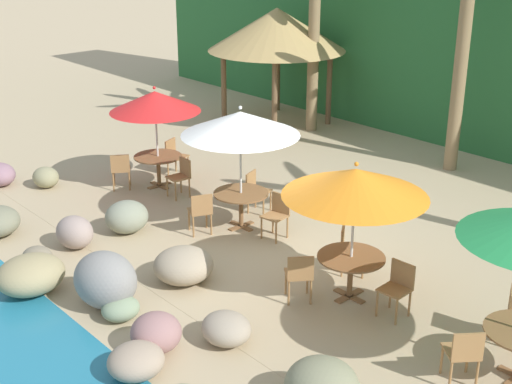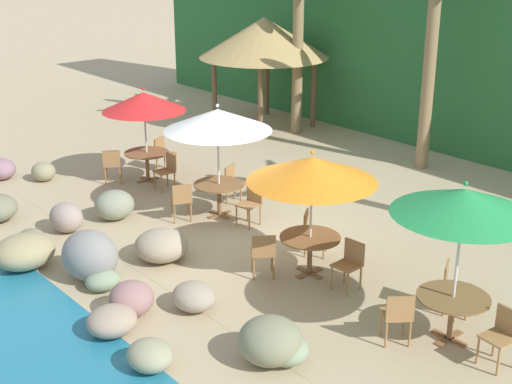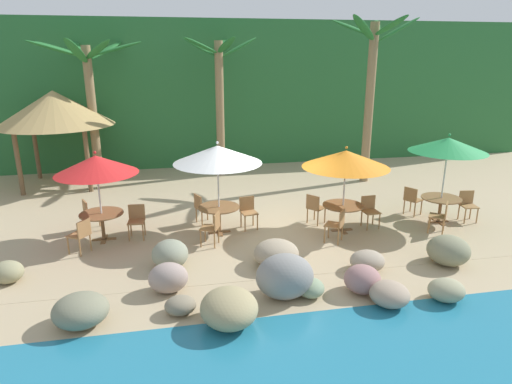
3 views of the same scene
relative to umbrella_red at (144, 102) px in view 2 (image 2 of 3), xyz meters
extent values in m
plane|color=tan|center=(4.42, -0.30, -2.01)|extent=(120.00, 120.00, 0.00)
cube|color=tan|center=(4.42, -0.30, -2.01)|extent=(18.00, 5.20, 0.01)
cube|color=#286633|center=(4.42, 8.70, 0.99)|extent=(28.00, 2.40, 6.00)
ellipsoid|color=gray|center=(4.39, -3.73, -1.83)|extent=(0.56, 0.60, 0.36)
ellipsoid|color=gray|center=(5.98, -2.92, -1.78)|extent=(0.78, 0.70, 0.46)
ellipsoid|color=gray|center=(1.68, -1.91, -1.69)|extent=(0.82, 0.86, 0.64)
ellipsoid|color=gray|center=(5.46, -3.79, -1.72)|extent=(0.74, 0.73, 0.57)
ellipsoid|color=gray|center=(4.05, -2.27, -1.72)|extent=(1.03, 1.02, 0.59)
ellipsoid|color=#9B8D64|center=(2.68, -4.38, -1.69)|extent=(1.03, 1.14, 0.64)
ellipsoid|color=gray|center=(6.95, -4.40, -1.80)|extent=(0.72, 0.64, 0.43)
ellipsoid|color=gray|center=(1.63, -3.02, -1.70)|extent=(0.80, 0.65, 0.62)
ellipsoid|color=gray|center=(3.88, -3.67, -1.56)|extent=(1.15, 0.94, 0.90)
ellipsoid|color=gray|center=(8.04, -2.85, -1.78)|extent=(0.83, 0.69, 0.46)
ellipsoid|color=gray|center=(5.78, -4.34, -1.78)|extent=(0.76, 0.79, 0.45)
ellipsoid|color=gray|center=(-2.52, -2.72, -1.75)|extent=(0.82, 0.70, 0.53)
ellipsoid|color=gray|center=(1.84, -3.88, -1.84)|extent=(0.59, 0.52, 0.34)
ellipsoid|color=gray|center=(-1.69, -1.98, -1.77)|extent=(0.65, 0.58, 0.48)
ellipsoid|color=gray|center=(7.92, -2.98, -1.67)|extent=(0.96, 0.94, 0.68)
cylinder|color=silver|center=(0.00, 0.00, -0.95)|extent=(0.04, 0.04, 2.11)
cone|color=red|center=(0.00, 0.00, 0.00)|extent=(2.04, 2.04, 0.46)
sphere|color=red|center=(0.00, 0.00, 0.31)|extent=(0.07, 0.07, 0.07)
cube|color=brown|center=(0.00, 0.00, -2.00)|extent=(0.60, 0.12, 0.03)
cube|color=brown|center=(0.00, 0.00, -2.00)|extent=(0.12, 0.60, 0.03)
cylinder|color=brown|center=(0.00, 0.00, -1.64)|extent=(0.09, 0.09, 0.71)
cylinder|color=brown|center=(0.00, 0.00, -1.29)|extent=(1.10, 1.10, 0.03)
cylinder|color=#9E7042|center=(1.01, -0.26, -1.79)|extent=(0.04, 0.04, 0.45)
cylinder|color=#9E7042|center=(0.66, -0.23, -1.79)|extent=(0.04, 0.04, 0.45)
cylinder|color=#9E7042|center=(1.04, 0.10, -1.79)|extent=(0.04, 0.04, 0.45)
cylinder|color=#9E7042|center=(0.68, 0.13, -1.79)|extent=(0.04, 0.04, 0.45)
cube|color=#9E7042|center=(0.85, -0.07, -1.55)|extent=(0.45, 0.45, 0.03)
cube|color=#9E7042|center=(0.86, 0.13, -1.35)|extent=(0.42, 0.07, 0.42)
cylinder|color=#9E7042|center=(-0.23, 1.02, -1.79)|extent=(0.04, 0.04, 0.45)
cylinder|color=#9E7042|center=(-0.09, 0.69, -1.79)|extent=(0.04, 0.04, 0.45)
cylinder|color=#9E7042|center=(-0.56, 0.88, -1.79)|extent=(0.04, 0.04, 0.45)
cylinder|color=#9E7042|center=(-0.42, 0.55, -1.79)|extent=(0.04, 0.04, 0.45)
cube|color=#9E7042|center=(-0.33, 0.78, -1.55)|extent=(0.55, 0.55, 0.03)
cube|color=#9E7042|center=(-0.51, 0.71, -1.35)|extent=(0.20, 0.40, 0.42)
cylinder|color=#9E7042|center=(-0.71, -0.76, -1.79)|extent=(0.04, 0.04, 0.45)
cylinder|color=#9E7042|center=(-0.52, -0.46, -1.79)|extent=(0.04, 0.04, 0.45)
cylinder|color=#9E7042|center=(-0.41, -0.96, -1.79)|extent=(0.04, 0.04, 0.45)
cylinder|color=#9E7042|center=(-0.22, -0.66, -1.79)|extent=(0.04, 0.04, 0.45)
cube|color=#9E7042|center=(-0.47, -0.71, -1.55)|extent=(0.58, 0.58, 0.03)
cube|color=#9E7042|center=(-0.30, -0.82, -1.35)|extent=(0.26, 0.37, 0.42)
cylinder|color=silver|center=(3.01, -0.08, -0.88)|extent=(0.04, 0.04, 2.26)
cone|color=white|center=(3.01, -0.08, 0.15)|extent=(2.30, 2.30, 0.46)
sphere|color=white|center=(3.01, -0.08, 0.46)|extent=(0.07, 0.07, 0.07)
cube|color=brown|center=(3.01, -0.08, -2.00)|extent=(0.60, 0.12, 0.03)
cube|color=brown|center=(3.01, -0.08, -2.00)|extent=(0.12, 0.60, 0.03)
cylinder|color=brown|center=(3.01, -0.08, -1.64)|extent=(0.09, 0.09, 0.71)
cylinder|color=brown|center=(3.01, -0.08, -1.29)|extent=(1.10, 1.10, 0.03)
cylinder|color=#9E7042|center=(4.05, -0.10, -1.79)|extent=(0.04, 0.04, 0.45)
cylinder|color=#9E7042|center=(3.70, -0.16, -1.79)|extent=(0.04, 0.04, 0.45)
cylinder|color=#9E7042|center=(4.00, 0.25, -1.79)|extent=(0.04, 0.04, 0.45)
cylinder|color=#9E7042|center=(3.64, 0.20, -1.79)|extent=(0.04, 0.04, 0.45)
cube|color=#9E7042|center=(3.85, 0.05, -1.55)|extent=(0.48, 0.48, 0.03)
cube|color=#9E7042|center=(3.82, 0.25, -1.35)|extent=(0.42, 0.10, 0.42)
cylinder|color=#9E7042|center=(2.78, 0.94, -1.79)|extent=(0.04, 0.04, 0.45)
cylinder|color=#9E7042|center=(2.91, 0.61, -1.79)|extent=(0.04, 0.04, 0.45)
cylinder|color=#9E7042|center=(2.45, 0.80, -1.79)|extent=(0.04, 0.04, 0.45)
cylinder|color=#9E7042|center=(2.58, 0.47, -1.79)|extent=(0.04, 0.04, 0.45)
cube|color=#9E7042|center=(2.68, 0.71, -1.55)|extent=(0.55, 0.55, 0.03)
cube|color=#9E7042|center=(2.50, 0.63, -1.35)|extent=(0.19, 0.40, 0.42)
cylinder|color=#9E7042|center=(2.44, -0.95, -1.79)|extent=(0.04, 0.04, 0.45)
cylinder|color=#9E7042|center=(2.58, -0.63, -1.79)|extent=(0.04, 0.04, 0.45)
cylinder|color=#9E7042|center=(2.77, -1.09, -1.79)|extent=(0.04, 0.04, 0.45)
cylinder|color=#9E7042|center=(2.91, -0.77, -1.79)|extent=(0.04, 0.04, 0.45)
cube|color=#9E7042|center=(2.67, -0.86, -1.55)|extent=(0.55, 0.55, 0.03)
cube|color=#9E7042|center=(2.86, -0.94, -1.35)|extent=(0.20, 0.40, 0.42)
cylinder|color=silver|center=(6.31, -0.58, -0.96)|extent=(0.04, 0.04, 2.11)
cone|color=orange|center=(6.31, -0.58, 0.00)|extent=(2.30, 2.30, 0.45)
sphere|color=orange|center=(6.31, -0.58, 0.30)|extent=(0.07, 0.07, 0.07)
cube|color=brown|center=(6.31, -0.58, -2.00)|extent=(0.60, 0.12, 0.03)
cube|color=brown|center=(6.31, -0.58, -2.00)|extent=(0.12, 0.60, 0.03)
cylinder|color=brown|center=(6.31, -0.58, -1.64)|extent=(0.09, 0.09, 0.71)
cylinder|color=brown|center=(6.31, -0.58, -1.29)|extent=(1.10, 1.10, 0.03)
cylinder|color=#9E7042|center=(7.35, -0.70, -1.79)|extent=(0.04, 0.04, 0.45)
cylinder|color=#9E7042|center=(6.99, -0.72, -1.79)|extent=(0.04, 0.04, 0.45)
cylinder|color=#9E7042|center=(7.33, -0.35, -1.79)|extent=(0.04, 0.04, 0.45)
cylinder|color=#9E7042|center=(6.97, -0.37, -1.79)|extent=(0.04, 0.04, 0.45)
cube|color=#9E7042|center=(7.16, -0.53, -1.55)|extent=(0.44, 0.44, 0.03)
cube|color=#9E7042|center=(7.15, -0.34, -1.35)|extent=(0.42, 0.06, 0.42)
cylinder|color=#9E7042|center=(5.83, 0.35, -1.79)|extent=(0.04, 0.04, 0.45)
cylinder|color=#9E7042|center=(6.04, 0.06, -1.79)|extent=(0.04, 0.04, 0.45)
cylinder|color=#9E7042|center=(5.54, 0.13, -1.79)|extent=(0.04, 0.04, 0.45)
cylinder|color=#9E7042|center=(5.76, -0.15, -1.79)|extent=(0.04, 0.04, 0.45)
cube|color=#9E7042|center=(5.79, 0.10, -1.55)|extent=(0.59, 0.59, 0.03)
cube|color=#9E7042|center=(5.64, -0.02, -1.35)|extent=(0.28, 0.36, 0.42)
cylinder|color=#9E7042|center=(5.55, -1.30, -1.79)|extent=(0.04, 0.04, 0.45)
cylinder|color=#9E7042|center=(5.77, -1.01, -1.79)|extent=(0.04, 0.04, 0.45)
cylinder|color=#9E7042|center=(5.84, -1.51, -1.79)|extent=(0.04, 0.04, 0.45)
cylinder|color=#9E7042|center=(6.05, -1.23, -1.79)|extent=(0.04, 0.04, 0.45)
cube|color=#9E7042|center=(5.80, -1.26, -1.55)|extent=(0.59, 0.59, 0.03)
cube|color=#9E7042|center=(5.96, -1.38, -1.35)|extent=(0.28, 0.36, 0.42)
cylinder|color=silver|center=(9.28, -0.52, -0.83)|extent=(0.04, 0.04, 2.36)
cone|color=#238E47|center=(9.28, -0.52, 0.25)|extent=(2.09, 2.09, 0.39)
sphere|color=#238E47|center=(9.28, -0.52, 0.52)|extent=(0.07, 0.07, 0.07)
cube|color=brown|center=(9.28, -0.52, -2.00)|extent=(0.60, 0.12, 0.03)
cube|color=brown|center=(9.28, -0.52, -2.00)|extent=(0.12, 0.60, 0.03)
cylinder|color=brown|center=(9.28, -0.52, -1.64)|extent=(0.09, 0.09, 0.71)
cylinder|color=brown|center=(9.28, -0.52, -1.29)|extent=(1.10, 1.10, 0.03)
cylinder|color=#9E7042|center=(10.28, -0.82, -1.79)|extent=(0.04, 0.04, 0.45)
cylinder|color=#9E7042|center=(9.92, -0.78, -1.79)|extent=(0.04, 0.04, 0.45)
cylinder|color=#9E7042|center=(9.97, -0.42, -1.79)|extent=(0.04, 0.04, 0.45)
cube|color=#9E7042|center=(10.12, -0.62, -1.55)|extent=(0.47, 0.47, 0.03)
cube|color=#9E7042|center=(10.15, -0.42, -1.35)|extent=(0.42, 0.09, 0.42)
cylinder|color=#9E7042|center=(8.95, 0.47, -1.79)|extent=(0.04, 0.04, 0.45)
cylinder|color=#9E7042|center=(9.12, 0.16, -1.79)|extent=(0.04, 0.04, 0.45)
cylinder|color=#9E7042|center=(8.63, 0.30, -1.79)|extent=(0.04, 0.04, 0.45)
cylinder|color=#9E7042|center=(8.80, -0.01, -1.79)|extent=(0.04, 0.04, 0.45)
cube|color=#9E7042|center=(8.87, 0.23, -1.55)|extent=(0.57, 0.57, 0.03)
cube|color=#9E7042|center=(8.70, 0.13, -1.35)|extent=(0.23, 0.39, 0.42)
cylinder|color=#9E7042|center=(8.51, -1.23, -1.79)|extent=(0.04, 0.04, 0.45)
cylinder|color=#9E7042|center=(8.73, -0.94, -1.79)|extent=(0.04, 0.04, 0.45)
cylinder|color=#9E7042|center=(8.80, -1.44, -1.79)|extent=(0.04, 0.04, 0.45)
cylinder|color=#9E7042|center=(9.01, -1.16, -1.79)|extent=(0.04, 0.04, 0.45)
cube|color=#9E7042|center=(8.76, -1.19, -1.55)|extent=(0.59, 0.59, 0.03)
cube|color=#9E7042|center=(8.92, -1.31, -1.35)|extent=(0.28, 0.36, 0.42)
cylinder|color=olive|center=(-0.88, 5.97, 0.45)|extent=(0.32, 0.32, 4.93)
cylinder|color=olive|center=(3.80, 6.06, 0.54)|extent=(0.32, 0.32, 5.11)
cylinder|color=brown|center=(-3.21, 6.81, -0.91)|extent=(0.16, 0.16, 2.20)
cylinder|color=brown|center=(-0.99, 6.81, -0.91)|extent=(0.16, 0.16, 2.20)
cylinder|color=brown|center=(-3.21, 4.59, -0.91)|extent=(0.16, 0.16, 2.20)
cylinder|color=brown|center=(-0.99, 4.59, -0.91)|extent=(0.16, 0.16, 2.20)
cone|color=tan|center=(-2.10, 5.70, 0.80)|extent=(4.04, 4.04, 1.22)
camera|label=1|loc=(12.78, -8.42, 3.79)|focal=49.05mm
camera|label=2|loc=(14.48, -8.89, 3.85)|focal=49.81mm
camera|label=3|loc=(1.80, -11.29, 2.60)|focal=31.33mm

